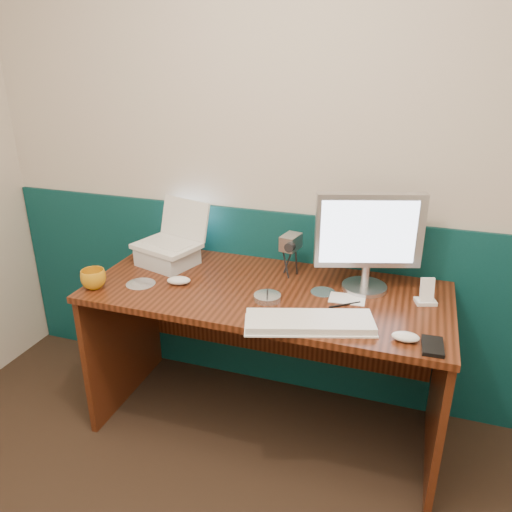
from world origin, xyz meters
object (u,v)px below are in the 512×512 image
(keyboard, at_px, (309,323))
(mug, at_px, (93,279))
(desk, at_px, (266,360))
(camcorder, at_px, (290,256))
(monitor, at_px, (368,241))
(laptop, at_px, (165,224))

(keyboard, relative_size, mug, 4.41)
(desk, relative_size, mug, 14.37)
(keyboard, bearing_deg, mug, 161.01)
(desk, xyz_separation_m, camcorder, (0.06, 0.18, 0.47))
(desk, height_order, camcorder, camcorder)
(monitor, height_order, mug, monitor)
(desk, height_order, monitor, monitor)
(keyboard, relative_size, camcorder, 2.55)
(mug, bearing_deg, keyboard, -1.37)
(laptop, height_order, keyboard, laptop)
(laptop, bearing_deg, desk, 4.94)
(laptop, distance_m, keyboard, 0.91)
(keyboard, bearing_deg, laptop, 137.78)
(desk, distance_m, keyboard, 0.53)
(monitor, xyz_separation_m, mug, (-1.15, -0.38, -0.19))
(laptop, relative_size, mug, 2.64)
(laptop, height_order, camcorder, laptop)
(camcorder, bearing_deg, mug, -141.45)
(laptop, distance_m, mug, 0.43)
(laptop, relative_size, monitor, 0.64)
(desk, bearing_deg, keyboard, -45.22)
(monitor, distance_m, mug, 1.23)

